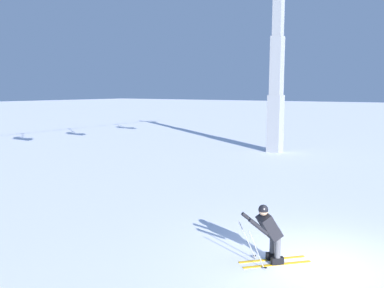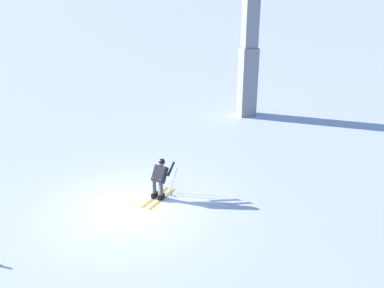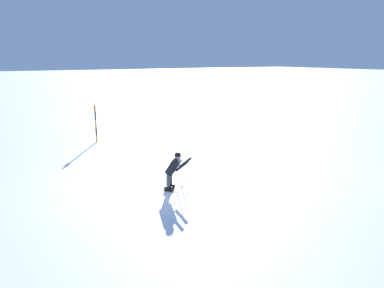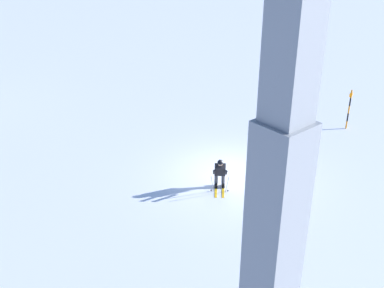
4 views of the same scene
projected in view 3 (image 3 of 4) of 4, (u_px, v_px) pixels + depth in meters
name	position (u px, v px, depth m)	size (l,w,h in m)	color
ground_plane	(148.00, 183.00, 13.67)	(260.00, 260.00, 0.00)	white
skier_carving_main	(174.00, 169.00, 12.74)	(1.51, 1.47, 1.49)	yellow
trail_marker_pole	(96.00, 122.00, 20.02)	(0.07, 0.28, 2.05)	orange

